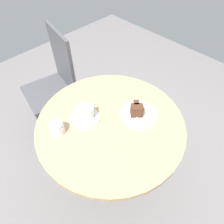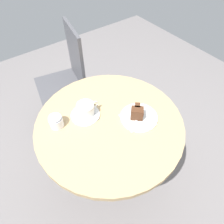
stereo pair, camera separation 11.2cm
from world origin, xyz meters
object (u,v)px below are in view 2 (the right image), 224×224
Objects in this scene: teaspoon at (96,115)px; cake_plate at (139,117)px; coffee_cup at (86,109)px; cake_slice at (137,113)px; saucer at (85,115)px; napkin at (137,119)px; fork at (131,116)px; sugar_pot at (56,121)px; cafe_chair at (68,74)px.

teaspoon is 0.49× the size of cake_plate.
teaspoon is at bearing -48.54° from coffee_cup.
saucer is at bearing 140.11° from cake_slice.
coffee_cup reaches higher than teaspoon.
coffee_cup is 1.28× the size of teaspoon.
teaspoon is 0.52× the size of napkin.
saucer reaches higher than napkin.
coffee_cup is 0.26m from fork.
cake_plate is 2.63× the size of sugar_pot.
napkin is (0.03, -0.03, -0.01)m from fork.
coffee_cup is 0.97× the size of fork.
saucer is at bearing -112.91° from teaspoon.
saucer is 0.67m from cafe_chair.
teaspoon is 0.24m from napkin.
napkin is 0.21× the size of cafe_chair.
sugar_pot is at bearing 169.79° from saucer.
fork is 0.68× the size of napkin.
teaspoon is 1.28× the size of sugar_pot.
cake_slice reaches higher than teaspoon.
teaspoon is at bearing -18.10° from sugar_pot.
coffee_cup is 0.07m from teaspoon.
cafe_chair is at bearing 73.42° from saucer.
fork is 0.04m from napkin.
sugar_pot is at bearing 149.77° from napkin.
cake_plate is 1.55× the size of fork.
cake_slice is (-0.01, 0.01, 0.04)m from cake_plate.
sugar_pot is (-0.21, 0.07, 0.03)m from teaspoon.
cake_plate is at bearing -41.42° from coffee_cup.
fork reaches higher than saucer.
coffee_cup is at bearing 39.51° from fork.
cake_slice is at bearing -39.89° from saucer.
fork is at bearing 12.25° from cafe_chair.
coffee_cup reaches higher than cake_plate.
saucer is at bearing 140.15° from cake_plate.
cake_slice is at bearing -29.24° from sugar_pot.
fork is at bearing 145.01° from cake_plate.
coffee_cup is 1.43× the size of cake_slice.
cake_plate is 0.83m from cafe_chair.
sugar_pot reaches higher than saucer.
coffee_cup is 0.66× the size of napkin.
napkin is (0.18, -0.16, -0.01)m from teaspoon.
teaspoon reaches higher than napkin.
cafe_chair is 11.77× the size of sugar_pot.
teaspoon is at bearing 140.19° from cake_plate.
sugar_pot is (-0.36, 0.20, 0.03)m from fork.
teaspoon is 0.75× the size of fork.
sugar_pot is (-0.35, -0.58, 0.22)m from cafe_chair.
napkin is (-0.00, -0.01, -0.04)m from cake_slice.
saucer is 0.26m from fork.
coffee_cup is at bearing -121.41° from teaspoon.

